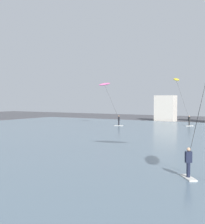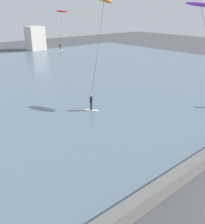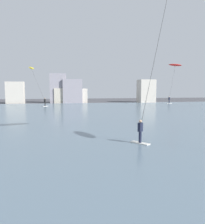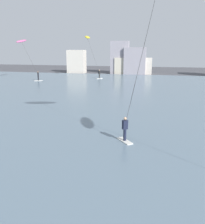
# 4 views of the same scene
# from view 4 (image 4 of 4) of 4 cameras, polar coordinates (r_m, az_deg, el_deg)

# --- Properties ---
(water_bay) EXTENTS (84.00, 52.00, 0.10)m
(water_bay) POSITION_cam_4_polar(r_m,az_deg,el_deg) (31.70, 2.95, 3.02)
(water_bay) COLOR slate
(water_bay) RESTS_ON ground
(far_shore_buildings) EXTENTS (35.34, 5.04, 7.08)m
(far_shore_buildings) POSITION_cam_4_polar(r_m,az_deg,el_deg) (58.32, 8.70, 10.69)
(far_shore_buildings) COLOR beige
(far_shore_buildings) RESTS_ON ground
(kitesurfer_yellow) EXTENTS (4.12, 3.67, 8.01)m
(kitesurfer_yellow) POSITION_cam_4_polar(r_m,az_deg,el_deg) (51.33, -3.04, 15.07)
(kitesurfer_yellow) COLOR silver
(kitesurfer_yellow) RESTS_ON water_bay
(kitesurfer_pink) EXTENTS (4.56, 3.11, 7.20)m
(kitesurfer_pink) POSITION_cam_4_polar(r_m,az_deg,el_deg) (49.79, -16.77, 13.73)
(kitesurfer_pink) COLOR silver
(kitesurfer_pink) RESTS_ON water_bay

